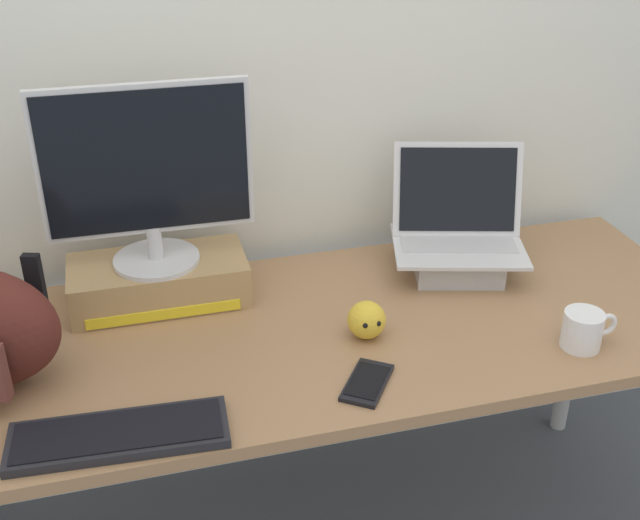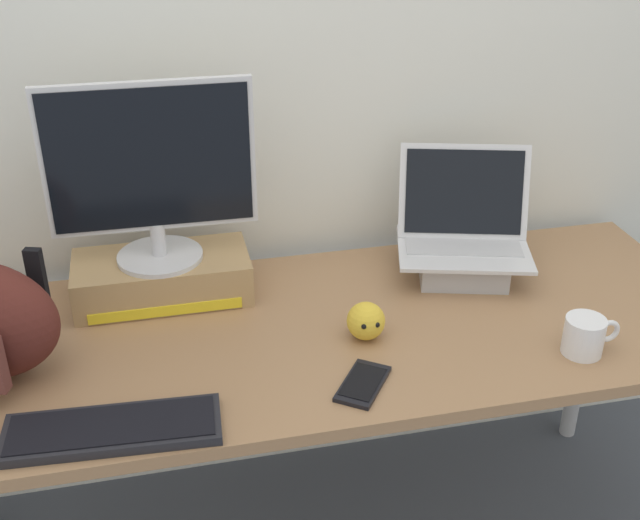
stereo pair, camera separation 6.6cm
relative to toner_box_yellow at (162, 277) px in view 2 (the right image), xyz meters
The scene contains 9 objects.
back_wall 0.65m from the toner_box_yellow, 34.18° to the left, with size 7.00×0.10×2.60m, color silver.
desk 0.43m from the toner_box_yellow, 32.91° to the right, with size 1.95×0.73×0.75m.
toner_box_yellow is the anchor object (origin of this frame).
desktop_monitor 0.28m from the toner_box_yellow, 91.47° to the right, with size 0.49×0.21×0.44m.
open_laptop 0.77m from the toner_box_yellow, ahead, with size 0.39×0.33×0.32m.
external_keyboard 0.52m from the toner_box_yellow, 103.96° to the right, with size 0.42×0.16×0.02m.
coffee_mug 1.01m from the toner_box_yellow, 26.83° to the right, with size 0.13×0.09×0.09m.
cell_phone 0.61m from the toner_box_yellow, 50.18° to the right, with size 0.15×0.17×0.01m.
plush_toy 0.53m from the toner_box_yellow, 33.29° to the right, with size 0.09×0.09×0.09m.
Camera 2 is at (-0.35, -1.54, 1.79)m, focal length 45.01 mm.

